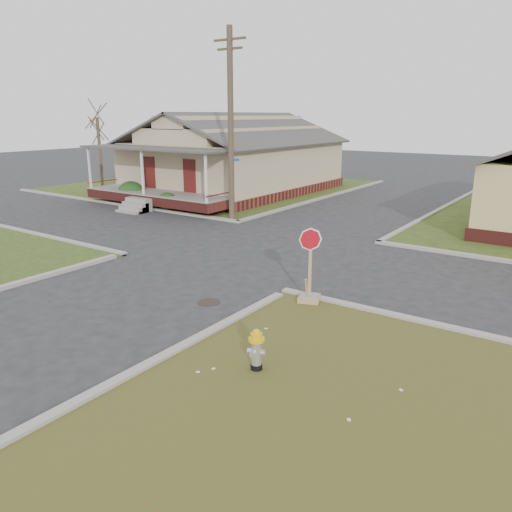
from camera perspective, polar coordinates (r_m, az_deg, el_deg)
The scene contains 11 objects.
ground at distance 15.90m, azimuth -10.33°, elevation -3.06°, with size 120.00×120.00×0.00m, color #262628.
verge_far_left at distance 37.48m, azimuth -4.97°, elevation 8.00°, with size 19.00×19.00×0.05m, color #2B3F16.
curbs at distance 19.57m, azimuth 0.03°, elevation 0.78°, with size 80.00×40.00×0.12m, color #9A948B, non-canonical shape.
manhole at distance 14.13m, azimuth -5.42°, elevation -5.27°, with size 0.64×0.64×0.01m, color black.
corner_house at distance 34.35m, azimuth -2.57°, elevation 11.12°, with size 10.10×15.50×5.30m.
utility_pole at distance 24.53m, azimuth -2.91°, elevation 14.82°, with size 1.80×0.28×9.00m.
tree_far_left at distance 36.64m, azimuth -17.39°, elevation 11.07°, with size 0.22×0.22×4.90m, color #403025.
fire_hydrant at distance 10.27m, azimuth 0.05°, elevation -10.40°, with size 0.33×0.33×0.89m.
stop_sign at distance 13.96m, azimuth 6.13°, elevation -3.38°, with size 0.60×0.58×2.10m.
hedge_left at distance 30.62m, azimuth -14.06°, elevation 7.04°, with size 1.59×1.30×1.22m, color #183E16.
hedge_right at distance 27.86m, azimuth -10.09°, elevation 6.22°, with size 1.32×1.08×1.01m, color #183E16.
Camera 1 is at (10.80, -10.51, 5.07)m, focal length 35.00 mm.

